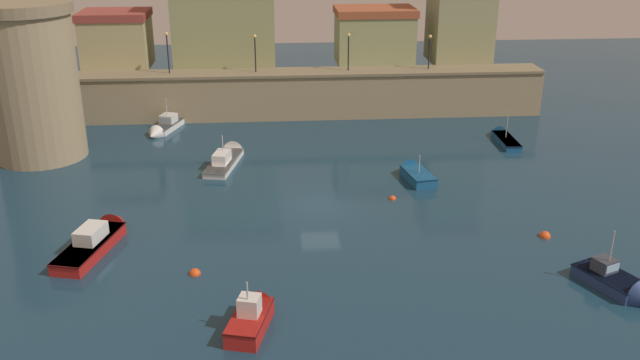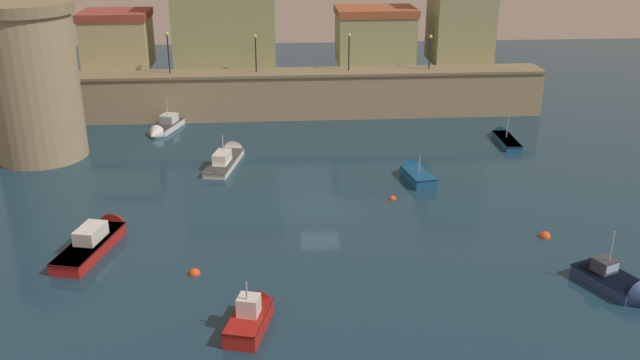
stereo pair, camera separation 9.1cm
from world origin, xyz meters
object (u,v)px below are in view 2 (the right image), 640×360
moored_boat_4 (164,127)px  moored_boat_6 (415,173)px  moored_boat_3 (622,286)px  mooring_buoy_1 (545,237)px  fortress_tower (33,81)px  moored_boat_2 (503,137)px  moored_boat_0 (228,157)px  quay_lamp_3 (430,46)px  quay_lamp_0 (168,46)px  quay_lamp_2 (349,46)px  mooring_buoy_2 (393,199)px  mooring_buoy_0 (195,274)px  moored_boat_1 (252,314)px  moored_boat_5 (98,238)px  quay_lamp_1 (256,47)px

moored_boat_4 → moored_boat_6: bearing=76.0°
moored_boat_3 → mooring_buoy_1: moored_boat_3 is taller
fortress_tower → moored_boat_2: fortress_tower is taller
moored_boat_0 → quay_lamp_3: bearing=-44.8°
quay_lamp_0 → quay_lamp_2: size_ratio=1.09×
moored_boat_6 → mooring_buoy_2: bearing=139.5°
quay_lamp_3 → quay_lamp_2: bearing=180.0°
mooring_buoy_0 → moored_boat_2: bearing=41.6°
mooring_buoy_1 → mooring_buoy_2: 10.13m
fortress_tower → moored_boat_1: 30.08m
quay_lamp_0 → moored_boat_2: (28.05, -8.33, -6.35)m
fortress_tower → moored_boat_3: size_ratio=2.43×
fortress_tower → mooring_buoy_1: 37.91m
moored_boat_0 → quay_lamp_2: bearing=-29.9°
quay_lamp_2 → moored_boat_5: size_ratio=0.46×
quay_lamp_0 → quay_lamp_1: size_ratio=1.09×
moored_boat_2 → moored_boat_3: size_ratio=1.16×
mooring_buoy_2 → moored_boat_0: bearing=143.7°
mooring_buoy_1 → moored_boat_3: bearing=-77.3°
quay_lamp_2 → moored_boat_2: quay_lamp_2 is taller
quay_lamp_2 → moored_boat_2: size_ratio=0.60×
moored_boat_6 → mooring_buoy_0: moored_boat_6 is taller
quay_lamp_1 → mooring_buoy_2: size_ratio=6.89×
moored_boat_2 → quay_lamp_1: bearing=69.5°
quay_lamp_3 → moored_boat_4: quay_lamp_3 is taller
fortress_tower → mooring_buoy_1: bearing=-26.4°
fortress_tower → moored_boat_3: 42.27m
moored_boat_4 → moored_boat_5: bearing=16.2°
fortress_tower → mooring_buoy_1: (33.54, -16.65, -5.92)m
moored_boat_1 → mooring_buoy_1: (16.99, 7.88, -0.54)m
moored_boat_0 → mooring_buoy_1: moored_boat_0 is taller
quay_lamp_0 → quay_lamp_2: (16.02, 0.00, -0.17)m
mooring_buoy_1 → moored_boat_0: bearing=142.9°
moored_boat_2 → mooring_buoy_2: size_ratio=11.57×
fortress_tower → moored_boat_1: fortress_tower is taller
moored_boat_2 → mooring_buoy_2: (-11.28, -11.65, -0.27)m
quay_lamp_0 → moored_boat_3: quay_lamp_0 is taller
quay_lamp_1 → quay_lamp_0: bearing=180.0°
moored_boat_1 → moored_boat_3: bearing=-70.8°
quay_lamp_0 → mooring_buoy_2: quay_lamp_0 is taller
moored_boat_5 → moored_boat_3: bearing=-90.4°
quay_lamp_3 → moored_boat_6: 17.87m
quay_lamp_1 → quay_lamp_3: bearing=0.0°
moored_boat_4 → mooring_buoy_1: moored_boat_4 is taller
quay_lamp_2 → quay_lamp_0: bearing=180.0°
moored_boat_1 → quay_lamp_0: bearing=27.5°
quay_lamp_1 → quay_lamp_3: size_ratio=1.08×
mooring_buoy_1 → moored_boat_1: bearing=-155.1°
quay_lamp_3 → mooring_buoy_1: bearing=-87.1°
moored_boat_1 → mooring_buoy_1: bearing=-50.4°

